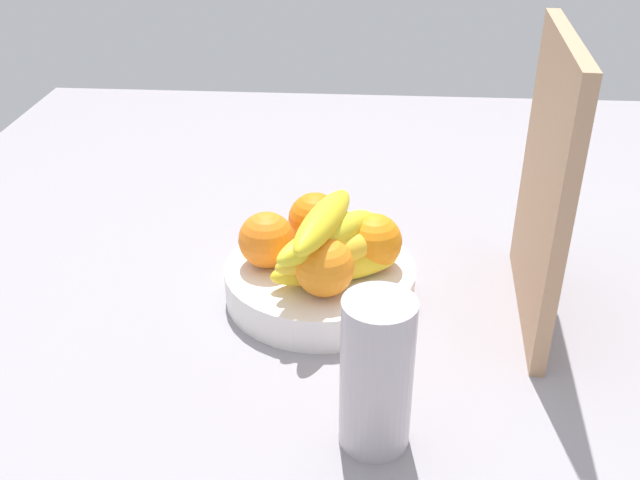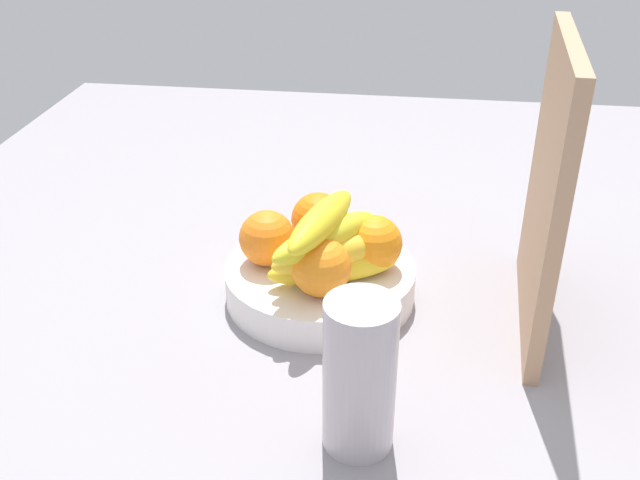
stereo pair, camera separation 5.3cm
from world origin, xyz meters
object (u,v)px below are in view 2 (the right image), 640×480
orange_front_right (267,238)px  orange_back_left (374,243)px  thermos_tumbler (360,376)px  fruit_bowl (320,281)px  orange_front_left (320,219)px  orange_center (321,267)px  banana_bunch (328,245)px  cutting_board (547,192)px

orange_front_right → orange_back_left: bearing=92.2°
orange_front_right → thermos_tumbler: thermos_tumbler is taller
orange_back_left → fruit_bowl: bearing=-85.5°
orange_front_left → orange_center: same height
banana_bunch → cutting_board: size_ratio=0.48×
orange_front_right → orange_center: (6.28, 8.03, 0.00)cm
banana_bunch → orange_center: bearing=-10.5°
orange_front_right → cutting_board: bearing=88.1°
orange_back_left → cutting_board: bearing=85.4°
orange_front_right → orange_back_left: size_ratio=1.00×
banana_bunch → orange_front_right: bearing=-111.8°
fruit_bowl → orange_front_left: (-6.24, -0.79, 6.11)cm
cutting_board → orange_back_left: bearing=-90.6°
orange_back_left → cutting_board: 22.52cm
banana_bunch → fruit_bowl: bearing=-155.9°
banana_bunch → thermos_tumbler: thermos_tumbler is taller
orange_front_left → orange_front_right: 8.83cm
orange_front_left → cutting_board: size_ratio=0.21×
fruit_bowl → orange_front_left: size_ratio=3.41×
orange_front_left → orange_center: 12.65cm
orange_front_right → cutting_board: 35.70cm
orange_center → thermos_tumbler: 21.02cm
fruit_bowl → orange_front_left: 8.77cm
orange_center → fruit_bowl: bearing=-171.0°
orange_front_right → thermos_tumbler: bearing=29.0°
orange_front_left → thermos_tumbler: thermos_tumbler is taller
orange_center → banana_bunch: bearing=169.5°
orange_front_left → banana_bunch: size_ratio=0.43×
orange_front_right → banana_bunch: (3.42, 8.56, 1.57)cm
orange_center → thermos_tumbler: bearing=18.1°
fruit_bowl → thermos_tumbler: size_ratio=1.48×
orange_back_left → cutting_board: size_ratio=0.21×
fruit_bowl → thermos_tumbler: 28.01cm
cutting_board → fruit_bowl: bearing=-88.3°
cutting_board → banana_bunch: bearing=-80.9°
cutting_board → thermos_tumbler: 33.38cm
banana_bunch → orange_front_left: bearing=-166.5°
orange_front_left → orange_back_left: 9.66cm
fruit_bowl → cutting_board: cutting_board is taller
orange_center → banana_bunch: 3.31cm
fruit_bowl → orange_center: orange_center is taller
fruit_bowl → orange_back_left: 9.31cm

